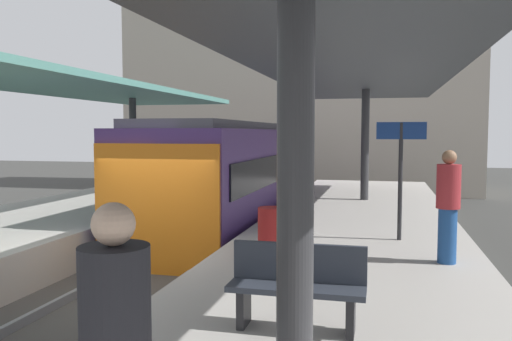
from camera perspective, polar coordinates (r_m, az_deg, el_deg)
ground_plane at (r=9.72m, az=-13.89°, el=-13.99°), size 80.00×80.00×0.00m
platform_right at (r=8.56m, az=9.84°, el=-12.96°), size 4.40×28.00×1.00m
track_ballast at (r=9.69m, az=-13.90°, el=-13.43°), size 3.20×28.00×0.20m
rail_near_side at (r=9.99m, az=-17.66°, el=-11.96°), size 0.08×28.00×0.14m
rail_far_side at (r=9.34m, az=-9.91°, el=-12.96°), size 0.08×28.00×0.14m
commuter_train at (r=16.17m, az=-1.79°, el=-0.39°), size 2.78×12.35×3.10m
canopy_right at (r=9.67m, az=10.72°, el=11.98°), size 4.18×21.00×3.46m
platform_bench at (r=5.46m, az=4.55°, el=-12.28°), size 1.40×0.41×0.86m
platform_sign at (r=10.02m, az=15.62°, el=1.80°), size 0.90×0.08×2.21m
litter_bin at (r=8.50m, az=1.69°, el=-6.76°), size 0.44×0.44×0.80m
passenger_mid_platform at (r=8.50m, az=20.35°, el=-3.53°), size 0.36×0.36×1.75m
station_building_backdrop at (r=28.62m, az=4.90°, el=9.14°), size 18.00×6.00×11.00m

